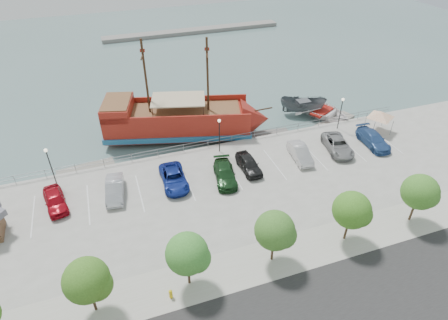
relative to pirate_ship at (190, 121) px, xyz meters
name	(u,v)px	position (x,y,z in m)	size (l,w,h in m)	color
ground	(239,192)	(1.89, -12.59, -2.22)	(160.00, 160.00, 0.00)	slate
street	(320,319)	(1.89, -28.59, -1.21)	(100.00, 8.00, 0.04)	#242323
sidewalk	(282,256)	(1.89, -22.59, -1.20)	(100.00, 4.00, 0.05)	#A7A393
seawall_railing	(216,142)	(1.89, -4.79, -0.69)	(50.00, 0.06, 1.00)	gray
far_shore	(193,31)	(11.89, 42.41, -1.82)	(40.00, 3.00, 0.80)	gray
pirate_ship	(190,121)	(0.00, 0.00, 0.00)	(21.39, 10.86, 13.24)	maroon
patrol_boat	(302,107)	(16.32, 0.25, -0.99)	(2.38, 6.34, 2.45)	#52575C
speedboat	(322,113)	(18.52, -1.44, -1.41)	(5.58, 7.81, 1.62)	white
dock_west	(86,169)	(-13.19, -3.39, -2.04)	(6.31, 1.80, 0.36)	gray
dock_mid	(265,135)	(9.02, -3.39, -2.03)	(6.43, 1.84, 0.37)	slate
dock_east	(334,122)	(19.26, -3.39, -2.02)	(6.93, 1.98, 0.40)	gray
canopy_tent	(382,112)	(22.35, -8.21, 1.51)	(4.54, 4.54, 3.14)	slate
fire_hydrant	(171,294)	(-7.74, -23.39, -0.77)	(0.29, 0.29, 0.83)	yellow
lamp_post_left	(49,160)	(-16.11, -6.09, 1.72)	(0.36, 0.36, 4.28)	black
lamp_post_mid	(219,130)	(1.89, -6.09, 1.72)	(0.36, 0.36, 4.28)	black
lamp_post_right	(341,108)	(17.89, -6.09, 1.72)	(0.36, 0.36, 4.28)	black
tree_b	(89,281)	(-12.96, -22.66, 2.08)	(3.30, 3.20, 5.00)	#473321
tree_c	(189,255)	(-5.96, -22.66, 2.08)	(3.30, 3.20, 5.00)	#473321
tree_d	(277,231)	(1.04, -22.66, 2.08)	(3.30, 3.20, 5.00)	#473321
tree_e	(354,211)	(8.04, -22.66, 2.08)	(3.30, 3.20, 5.00)	#473321
tree_f	(422,193)	(15.04, -22.66, 2.08)	(3.30, 3.20, 5.00)	#473321
parked_car_a	(55,200)	(-16.00, -9.91, -0.45)	(1.82, 4.53, 1.54)	#A20A17
parked_car_b	(115,189)	(-10.44, -10.09, -0.44)	(1.64, 4.69, 1.55)	#B3B4BB
parked_car_c	(174,178)	(-4.48, -10.28, -0.48)	(2.47, 5.34, 1.49)	navy
parked_car_d	(225,174)	(0.74, -11.32, -0.48)	(2.08, 5.10, 1.48)	#173C1B
parked_car_e	(249,164)	(3.76, -10.52, -0.45)	(1.81, 4.50, 1.53)	black
parked_car_f	(300,153)	(10.04, -10.49, -0.45)	(1.62, 4.64, 1.53)	beige
parked_car_g	(338,145)	(14.99, -10.44, -0.47)	(2.49, 5.40, 1.50)	gray
parked_car_h	(373,139)	(19.68, -10.78, -0.45)	(2.16, 5.31, 1.54)	#2E528D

